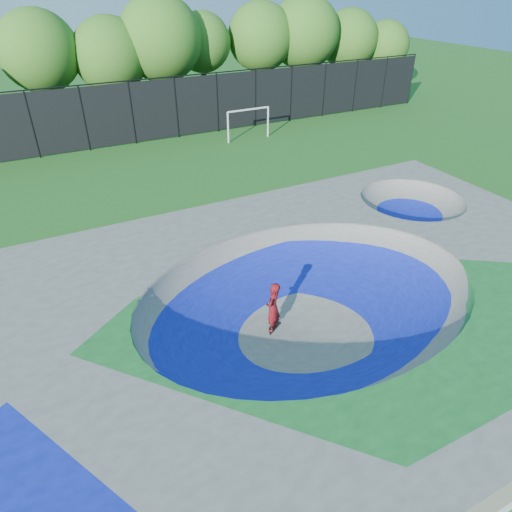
{
  "coord_description": "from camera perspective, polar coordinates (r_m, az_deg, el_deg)",
  "views": [
    {
      "loc": [
        -6.72,
        -9.27,
        9.67
      ],
      "look_at": [
        -0.33,
        3.0,
        1.1
      ],
      "focal_mm": 32.0,
      "sensor_mm": 36.0,
      "label": 1
    }
  ],
  "objects": [
    {
      "name": "ground",
      "position": [
        14.98,
        6.51,
        -8.66
      ],
      "size": [
        120.0,
        120.0,
        0.0
      ],
      "primitive_type": "plane",
      "color": "#1B5617",
      "rests_on": "ground"
    },
    {
      "name": "skate_deck",
      "position": [
        14.51,
        6.69,
        -6.4
      ],
      "size": [
        22.0,
        14.0,
        1.5
      ],
      "primitive_type": "cube",
      "color": "gray",
      "rests_on": "ground"
    },
    {
      "name": "skater",
      "position": [
        14.2,
        2.13,
        -6.45
      ],
      "size": [
        0.76,
        0.75,
        1.77
      ],
      "primitive_type": "imported",
      "rotation": [
        0.0,
        0.0,
        3.87
      ],
      "color": "red",
      "rests_on": "ground"
    },
    {
      "name": "skateboard",
      "position": [
        14.75,
        2.06,
        -9.07
      ],
      "size": [
        0.78,
        0.6,
        0.05
      ],
      "primitive_type": "cube",
      "rotation": [
        0.0,
        0.0,
        0.55
      ],
      "color": "black",
      "rests_on": "ground"
    },
    {
      "name": "soccer_goal",
      "position": [
        31.92,
        -0.96,
        16.83
      ],
      "size": [
        3.14,
        0.12,
        2.07
      ],
      "color": "silver",
      "rests_on": "ground"
    },
    {
      "name": "fence",
      "position": [
        31.92,
        -15.23,
        17.01
      ],
      "size": [
        48.09,
        0.09,
        4.04
      ],
      "color": "black",
      "rests_on": "ground"
    },
    {
      "name": "treeline",
      "position": [
        36.57,
        -15.85,
        23.58
      ],
      "size": [
        52.21,
        7.06,
        8.71
      ],
      "color": "#483924",
      "rests_on": "ground"
    }
  ]
}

